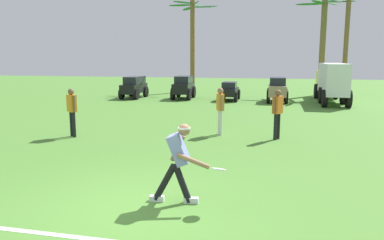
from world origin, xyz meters
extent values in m
plane|color=#4B8130|center=(0.00, 0.00, 0.00)|extent=(80.00, 80.00, 0.00)
cylinder|color=black|center=(0.73, 0.47, 0.36)|extent=(0.36, 0.14, 0.72)
cube|color=silver|center=(0.89, 0.48, 0.05)|extent=(0.27, 0.12, 0.10)
cylinder|color=black|center=(0.42, 0.45, 0.36)|extent=(0.45, 0.15, 0.69)
cube|color=silver|center=(0.27, 0.44, 0.05)|extent=(0.27, 0.12, 0.10)
cube|color=#7A84C6|center=(0.67, 0.47, 0.97)|extent=(0.41, 0.37, 0.58)
sphere|color=#936B4C|center=(0.77, 0.47, 1.32)|extent=(0.22, 0.22, 0.21)
cylinder|color=white|center=(0.77, 0.47, 1.35)|extent=(0.23, 0.23, 0.03)
cylinder|color=#936B4C|center=(0.96, 0.31, 0.82)|extent=(0.58, 0.12, 0.27)
cylinder|color=#936B4C|center=(0.61, 0.66, 0.94)|extent=(0.29, 0.10, 0.49)
cylinder|color=white|center=(1.40, 0.32, 0.70)|extent=(0.33, 0.32, 0.09)
cylinder|color=black|center=(-3.96, 5.07, 0.41)|extent=(0.15, 0.15, 0.82)
cylinder|color=black|center=(-4.10, 5.18, 0.41)|extent=(0.15, 0.15, 0.82)
cube|color=orange|center=(-4.03, 5.13, 1.09)|extent=(0.39, 0.36, 0.54)
cylinder|color=brown|center=(-3.86, 5.00, 1.10)|extent=(0.10, 0.10, 0.52)
cylinder|color=brown|center=(-4.20, 5.25, 1.10)|extent=(0.10, 0.10, 0.52)
sphere|color=brown|center=(-4.03, 5.13, 1.46)|extent=(0.28, 0.28, 0.20)
cylinder|color=black|center=(2.36, 6.03, 0.41)|extent=(0.15, 0.15, 0.82)
cylinder|color=black|center=(2.45, 6.18, 0.41)|extent=(0.15, 0.15, 0.82)
cube|color=orange|center=(2.41, 6.10, 1.09)|extent=(0.34, 0.39, 0.54)
cylinder|color=brown|center=(2.30, 5.92, 1.10)|extent=(0.10, 0.10, 0.52)
cylinder|color=brown|center=(2.51, 6.29, 1.10)|extent=(0.10, 0.10, 0.52)
sphere|color=brown|center=(2.41, 6.10, 1.46)|extent=(0.27, 0.27, 0.20)
cylinder|color=silver|center=(0.60, 6.34, 0.41)|extent=(0.14, 0.14, 0.82)
cylinder|color=silver|center=(0.55, 6.51, 0.41)|extent=(0.14, 0.14, 0.82)
cube|color=orange|center=(0.57, 6.43, 1.09)|extent=(0.30, 0.39, 0.54)
cylinder|color=#936B4C|center=(0.64, 6.23, 1.10)|extent=(0.09, 0.09, 0.52)
cylinder|color=#936B4C|center=(0.51, 6.63, 1.10)|extent=(0.09, 0.09, 0.52)
sphere|color=#936B4C|center=(0.57, 6.43, 1.46)|extent=(0.25, 0.25, 0.20)
cube|color=black|center=(-6.27, 16.49, 0.60)|extent=(0.97, 2.41, 0.55)
cube|color=#1E232B|center=(-6.27, 16.64, 1.11)|extent=(0.86, 1.81, 0.46)
cylinder|color=black|center=(-6.74, 17.33, 0.33)|extent=(0.18, 0.66, 0.66)
cylinder|color=black|center=(-5.78, 17.32, 0.33)|extent=(0.18, 0.66, 0.66)
cylinder|color=black|center=(-6.75, 15.66, 0.33)|extent=(0.18, 0.66, 0.66)
cylinder|color=black|center=(-5.79, 15.65, 0.33)|extent=(0.18, 0.66, 0.66)
cube|color=black|center=(-3.12, 16.72, 0.66)|extent=(1.05, 2.38, 0.60)
cube|color=#1E232B|center=(-3.12, 16.77, 1.18)|extent=(0.91, 1.57, 0.44)
cylinder|color=black|center=(-3.63, 17.49, 0.36)|extent=(0.20, 0.73, 0.72)
cylinder|color=black|center=(-2.65, 17.52, 0.36)|extent=(0.20, 0.73, 0.72)
cylinder|color=black|center=(-3.59, 15.93, 0.36)|extent=(0.20, 0.73, 0.72)
cylinder|color=black|center=(-2.61, 15.96, 0.36)|extent=(0.20, 0.73, 0.72)
cube|color=black|center=(-0.25, 16.45, 0.51)|extent=(0.92, 2.21, 0.42)
cube|color=#1E232B|center=(-0.25, 16.35, 0.91)|extent=(0.80, 1.11, 0.38)
cylinder|color=black|center=(-0.69, 17.22, 0.30)|extent=(0.19, 0.60, 0.60)
cylinder|color=black|center=(0.21, 17.22, 0.30)|extent=(0.19, 0.60, 0.60)
cylinder|color=black|center=(-0.70, 15.68, 0.30)|extent=(0.19, 0.60, 0.60)
cylinder|color=black|center=(0.20, 15.68, 0.30)|extent=(0.19, 0.60, 0.60)
cube|color=#998466|center=(2.51, 16.25, 0.66)|extent=(0.98, 2.35, 0.60)
cube|color=#1E232B|center=(2.51, 16.30, 1.18)|extent=(0.86, 1.55, 0.44)
cylinder|color=black|center=(2.02, 17.03, 0.36)|extent=(0.18, 0.72, 0.72)
cylinder|color=black|center=(3.00, 17.02, 0.36)|extent=(0.18, 0.72, 0.72)
cylinder|color=black|center=(2.02, 15.47, 0.36)|extent=(0.18, 0.72, 0.72)
cylinder|color=black|center=(3.00, 15.47, 0.36)|extent=(0.18, 0.72, 0.72)
cube|color=yellow|center=(5.49, 19.04, 1.12)|extent=(1.07, 1.71, 1.15)
cube|color=white|center=(5.46, 16.09, 1.38)|extent=(1.19, 4.21, 1.65)
cylinder|color=black|center=(4.91, 18.70, 0.45)|extent=(0.25, 0.90, 0.90)
cylinder|color=black|center=(6.06, 18.69, 0.45)|extent=(0.25, 0.90, 0.90)
cylinder|color=black|center=(4.89, 16.09, 0.45)|extent=(0.25, 0.90, 0.90)
cylinder|color=black|center=(6.04, 16.08, 0.45)|extent=(0.25, 0.90, 0.90)
cylinder|color=black|center=(4.87, 14.44, 0.45)|extent=(0.25, 0.90, 0.90)
cylinder|color=black|center=(6.02, 14.43, 0.45)|extent=(0.25, 0.90, 0.90)
cylinder|color=brown|center=(-3.60, 21.61, 3.29)|extent=(0.34, 0.34, 6.58)
ellipsoid|color=#2B6B37|center=(-2.67, 21.52, 6.09)|extent=(1.89, 0.43, 0.19)
ellipsoid|color=#2B6B37|center=(-3.04, 22.41, 6.24)|extent=(1.33, 1.73, 0.16)
ellipsoid|color=#2B6B37|center=(-4.15, 22.37, 6.08)|extent=(1.29, 1.65, 0.20)
ellipsoid|color=#2B6B37|center=(-4.49, 21.63, 6.24)|extent=(1.79, 0.28, 0.16)
ellipsoid|color=#2B6B37|center=(-4.16, 20.96, 6.35)|extent=(1.32, 1.48, 0.14)
ellipsoid|color=#2B6B37|center=(-3.20, 20.74, 6.24)|extent=(1.03, 1.86, 0.16)
cylinder|color=brown|center=(5.37, 20.79, 3.17)|extent=(0.38, 0.38, 6.34)
ellipsoid|color=#2A6D2D|center=(6.36, 20.73, 6.06)|extent=(1.98, 0.37, 0.15)
ellipsoid|color=#2A6D2D|center=(5.89, 21.51, 6.04)|extent=(1.23, 1.58, 0.16)
ellipsoid|color=#2A6D2D|center=(5.04, 21.41, 6.11)|extent=(0.89, 1.36, 0.15)
ellipsoid|color=#2A6D2D|center=(4.45, 20.82, 5.97)|extent=(1.86, 0.32, 0.17)
ellipsoid|color=#2A6D2D|center=(4.88, 19.94, 5.96)|extent=(1.21, 1.83, 0.17)
ellipsoid|color=#2A6D2D|center=(5.77, 20.13, 6.07)|extent=(1.01, 1.44, 0.16)
cylinder|color=brown|center=(6.79, 20.56, 3.42)|extent=(0.30, 0.30, 6.84)
camera|label=1|loc=(2.23, -5.65, 2.55)|focal=35.00mm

